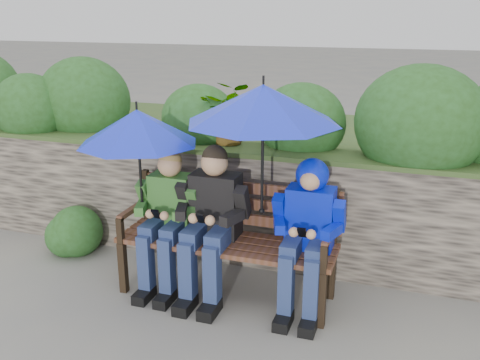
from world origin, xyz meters
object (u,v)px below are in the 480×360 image
(umbrella_left, at_px, (138,127))
(boy_left, at_px, (167,214))
(boy_middle, at_px, (211,216))
(park_bench, at_px, (229,232))
(boy_right, at_px, (308,224))
(umbrella_right, at_px, (263,104))

(umbrella_left, bearing_deg, boy_left, 8.11)
(umbrella_left, bearing_deg, boy_middle, 2.21)
(park_bench, bearing_deg, umbrella_left, -171.04)
(boy_right, bearing_deg, park_bench, 173.74)
(park_bench, relative_size, boy_left, 1.50)
(boy_middle, relative_size, boy_right, 1.04)
(park_bench, bearing_deg, boy_left, -170.69)
(boy_right, height_order, umbrella_right, umbrella_right)
(umbrella_right, bearing_deg, boy_left, -175.35)
(park_bench, relative_size, boy_middle, 1.42)
(boy_middle, height_order, umbrella_right, umbrella_right)
(boy_left, relative_size, umbrella_right, 1.00)
(boy_left, distance_m, boy_right, 1.12)
(boy_right, relative_size, umbrella_right, 1.01)
(boy_left, relative_size, boy_middle, 0.95)
(park_bench, xyz_separation_m, boy_left, (-0.49, -0.08, 0.12))
(boy_left, height_order, boy_middle, boy_middle)
(boy_middle, bearing_deg, park_bench, 37.02)
(boy_middle, xyz_separation_m, umbrella_right, (0.38, 0.07, 0.87))
(park_bench, relative_size, umbrella_left, 1.82)
(boy_left, relative_size, umbrella_left, 1.21)
(park_bench, relative_size, umbrella_right, 1.50)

